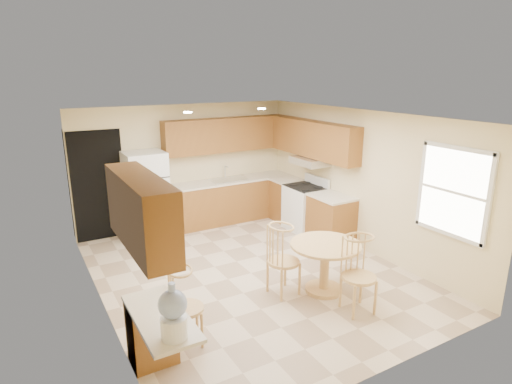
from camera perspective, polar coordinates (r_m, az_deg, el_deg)
floor at (r=7.00m, az=-0.66°, el=-10.76°), size 5.50×5.50×0.00m
ceiling at (r=6.29m, az=-0.73°, el=10.06°), size 4.50×5.50×0.02m
wall_back at (r=8.96m, az=-9.36°, el=3.49°), size 4.50×0.02×2.50m
wall_front at (r=4.50m, az=16.99°, el=-9.64°), size 4.50×0.02×2.50m
wall_left at (r=5.83m, az=-20.40°, el=-4.04°), size 0.02×5.50×2.50m
wall_right at (r=7.84m, az=13.79°, el=1.48°), size 0.02×5.50×2.50m
doorway at (r=8.56m, az=-20.26°, el=0.74°), size 0.90×0.02×2.10m
base_cab_back at (r=9.24m, az=-3.39°, el=-1.18°), size 2.75×0.60×0.87m
counter_back at (r=9.11m, az=-3.44°, el=1.56°), size 2.75×0.63×0.04m
base_cab_right_a at (r=9.27m, az=4.22°, el=-1.14°), size 0.60×0.59×0.87m
counter_right_a at (r=9.14m, az=4.28°, el=1.59°), size 0.63×0.59×0.04m
base_cab_right_b at (r=8.17m, az=9.96°, el=-3.71°), size 0.60×0.80×0.87m
counter_right_b at (r=8.03m, az=10.11°, el=-0.64°), size 0.63×0.80×0.04m
upper_cab_back at (r=9.05m, az=-3.93°, el=7.64°), size 2.75×0.33×0.70m
upper_cab_right at (r=8.52m, az=7.62°, el=7.03°), size 0.33×2.42×0.70m
upper_cab_left at (r=4.18m, az=-15.05°, el=-2.59°), size 0.33×1.40×0.70m
sink at (r=9.10m, az=-3.58°, el=1.67°), size 0.78×0.44×0.01m
range_hood at (r=8.52m, az=7.18°, el=4.11°), size 0.50×0.76×0.14m
desk_pedestal at (r=5.09m, az=-13.72°, el=-17.66°), size 0.48×0.42×0.72m
desk_top at (r=4.57m, az=-12.62°, el=-15.98°), size 0.50×1.20×0.04m
window at (r=6.61m, az=24.84°, el=0.03°), size 0.06×1.12×1.30m
can_light_a at (r=7.16m, az=-9.08°, el=10.45°), size 0.14×0.14×0.02m
can_light_b at (r=7.77m, az=0.75°, el=11.05°), size 0.14×0.14×0.02m
refrigerator at (r=8.45m, az=-14.40°, el=-0.42°), size 0.74×0.72×1.68m
stove at (r=8.72m, az=6.58°, el=-2.06°), size 0.65×0.76×1.09m
dining_table at (r=6.35m, az=9.17°, el=-8.98°), size 1.02×1.02×0.75m
chair_table_a at (r=6.09m, az=4.26°, el=-8.39°), size 0.46×0.60×1.05m
chair_table_b at (r=5.82m, az=14.33°, el=-10.11°), size 0.46×0.47×1.05m
chair_desk at (r=5.12m, az=-9.01°, el=-14.32°), size 0.42×0.55×0.95m
water_crock at (r=4.09m, az=-10.99°, el=-15.60°), size 0.27×0.27×0.55m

